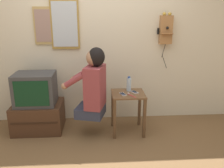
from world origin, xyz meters
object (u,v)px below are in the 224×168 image
(toothbrush, at_px, (131,95))
(cell_phone_spare, at_px, (134,92))
(framed_picture, at_px, (44,26))
(water_bottle, at_px, (129,84))
(wall_phone_antique, at_px, (166,29))
(wall_mirror, at_px, (65,24))
(cell_phone_held, at_px, (123,94))
(person, at_px, (93,84))
(television, at_px, (35,89))

(toothbrush, bearing_deg, cell_phone_spare, 33.54)
(framed_picture, distance_m, water_bottle, 1.48)
(wall_phone_antique, bearing_deg, wall_mirror, 178.43)
(framed_picture, distance_m, cell_phone_spare, 1.61)
(framed_picture, bearing_deg, cell_phone_held, -25.94)
(person, height_order, framed_picture, framed_picture)
(framed_picture, bearing_deg, toothbrush, -25.99)
(framed_picture, height_order, cell_phone_spare, framed_picture)
(cell_phone_held, bearing_deg, wall_mirror, 130.27)
(television, bearing_deg, water_bottle, -1.24)
(television, xyz_separation_m, framed_picture, (0.12, 0.35, 0.84))
(cell_phone_held, bearing_deg, cell_phone_spare, 7.67)
(water_bottle, height_order, toothbrush, water_bottle)
(wall_phone_antique, relative_size, framed_picture, 1.56)
(television, distance_m, wall_mirror, 1.02)
(cell_phone_held, relative_size, cell_phone_spare, 0.99)
(wall_phone_antique, distance_m, cell_phone_spare, 1.06)
(wall_mirror, xyz_separation_m, cell_phone_held, (0.80, -0.53, -0.90))
(person, bearing_deg, wall_phone_antique, -50.59)
(wall_mirror, distance_m, water_bottle, 1.27)
(water_bottle, distance_m, toothbrush, 0.23)
(television, relative_size, framed_picture, 1.04)
(person, relative_size, water_bottle, 4.46)
(person, distance_m, water_bottle, 0.53)
(television, relative_size, cell_phone_spare, 4.00)
(television, bearing_deg, person, -13.07)
(toothbrush, bearing_deg, cell_phone_held, 123.24)
(framed_picture, xyz_separation_m, water_bottle, (1.20, -0.38, -0.79))
(wall_mirror, relative_size, toothbrush, 4.65)
(television, relative_size, cell_phone_held, 4.06)
(television, relative_size, wall_phone_antique, 0.66)
(wall_mirror, bearing_deg, wall_phone_antique, -1.57)
(wall_phone_antique, height_order, cell_phone_spare, wall_phone_antique)
(cell_phone_held, xyz_separation_m, cell_phone_spare, (0.17, 0.08, 0.00))
(wall_phone_antique, xyz_separation_m, toothbrush, (-0.57, -0.54, -0.83))
(wall_mirror, bearing_deg, framed_picture, 179.39)
(person, xyz_separation_m, wall_phone_antique, (1.08, 0.50, 0.68))
(water_bottle, bearing_deg, person, -162.22)
(person, distance_m, toothbrush, 0.53)
(person, bearing_deg, cell_phone_spare, -66.84)
(television, height_order, wall_mirror, wall_mirror)
(framed_picture, height_order, water_bottle, framed_picture)
(cell_phone_held, relative_size, water_bottle, 0.64)
(toothbrush, bearing_deg, wall_phone_antique, 13.14)
(cell_phone_held, height_order, water_bottle, water_bottle)
(wall_mirror, bearing_deg, television, -140.16)
(television, height_order, water_bottle, television)
(framed_picture, distance_m, wall_mirror, 0.30)
(wall_phone_antique, bearing_deg, cell_phone_held, -144.33)
(television, bearing_deg, cell_phone_held, -8.42)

